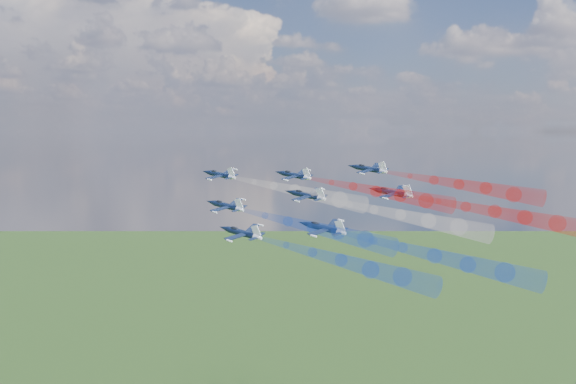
{
  "coord_description": "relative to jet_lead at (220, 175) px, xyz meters",
  "views": [
    {
      "loc": [
        5.99,
        -126.34,
        150.56
      ],
      "look_at": [
        13.57,
        13.14,
        137.75
      ],
      "focal_mm": 41.09,
      "sensor_mm": 36.0,
      "label": 1
    }
  ],
  "objects": [
    {
      "name": "jet_lead",
      "position": [
        0.0,
        0.0,
        0.0
      ],
      "size": [
        14.17,
        14.17,
        6.04
      ],
      "primitive_type": null,
      "rotation": [
        0.11,
        -0.24,
        0.81
      ],
      "color": "black"
    },
    {
      "name": "trail_lead",
      "position": [
        16.35,
        -14.84,
        -2.39
      ],
      "size": [
        28.34,
        26.68,
        8.11
      ],
      "primitive_type": null,
      "rotation": [
        0.11,
        -0.24,
        0.81
      ],
      "color": "white"
    },
    {
      "name": "jet_inner_left",
      "position": [
        2.09,
        -17.85,
        -5.25
      ],
      "size": [
        14.17,
        14.17,
        6.04
      ],
      "primitive_type": null,
      "rotation": [
        0.11,
        -0.24,
        0.81
      ],
      "color": "black"
    },
    {
      "name": "trail_inner_left",
      "position": [
        18.44,
        -32.69,
        -7.64
      ],
      "size": [
        28.34,
        26.68,
        8.11
      ],
      "primitive_type": null,
      "rotation": [
        0.11,
        -0.24,
        0.81
      ],
      "color": "blue"
    },
    {
      "name": "jet_inner_right",
      "position": [
        17.16,
        -1.1,
        -0.11
      ],
      "size": [
        14.17,
        14.17,
        6.04
      ],
      "primitive_type": null,
      "rotation": [
        0.11,
        -0.24,
        0.81
      ],
      "color": "black"
    },
    {
      "name": "trail_inner_right",
      "position": [
        33.51,
        -15.95,
        -2.5
      ],
      "size": [
        28.34,
        26.68,
        8.11
      ],
      "primitive_type": null,
      "rotation": [
        0.11,
        -0.24,
        0.81
      ],
      "color": "red"
    },
    {
      "name": "jet_outer_left",
      "position": [
        5.5,
        -32.26,
        -8.67
      ],
      "size": [
        14.17,
        14.17,
        6.04
      ],
      "primitive_type": null,
      "rotation": [
        0.11,
        -0.24,
        0.81
      ],
      "color": "black"
    },
    {
      "name": "trail_outer_left",
      "position": [
        21.85,
        -47.1,
        -11.06
      ],
      "size": [
        28.34,
        26.68,
        8.11
      ],
      "primitive_type": null,
      "rotation": [
        0.11,
        -0.24,
        0.81
      ],
      "color": "blue"
    },
    {
      "name": "jet_center_third",
      "position": [
        18.59,
        -18.0,
        -3.13
      ],
      "size": [
        14.17,
        14.17,
        6.04
      ],
      "primitive_type": null,
      "rotation": [
        0.11,
        -0.24,
        0.81
      ],
      "color": "black"
    },
    {
      "name": "trail_center_third",
      "position": [
        34.94,
        -32.84,
        -5.51
      ],
      "size": [
        28.34,
        26.68,
        8.11
      ],
      "primitive_type": null,
      "rotation": [
        0.11,
        -0.24,
        0.81
      ],
      "color": "white"
    },
    {
      "name": "jet_outer_right",
      "position": [
        34.1,
        -3.55,
        1.44
      ],
      "size": [
        14.17,
        14.17,
        6.04
      ],
      "primitive_type": null,
      "rotation": [
        0.11,
        -0.24,
        0.81
      ],
      "color": "black"
    },
    {
      "name": "trail_outer_right",
      "position": [
        50.46,
        -18.39,
        -0.95
      ],
      "size": [
        28.34,
        26.68,
        8.11
      ],
      "primitive_type": null,
      "rotation": [
        0.11,
        -0.24,
        0.81
      ],
      "color": "red"
    },
    {
      "name": "jet_rear_left",
      "position": [
        20.38,
        -34.65,
        -7.55
      ],
      "size": [
        14.17,
        14.17,
        6.04
      ],
      "primitive_type": null,
      "rotation": [
        0.11,
        -0.24,
        0.81
      ],
      "color": "black"
    },
    {
      "name": "trail_rear_left",
      "position": [
        36.74,
        -49.49,
        -9.93
      ],
      "size": [
        28.34,
        26.68,
        8.11
      ],
      "primitive_type": null,
      "rotation": [
        0.11,
        -0.24,
        0.81
      ],
      "color": "blue"
    },
    {
      "name": "jet_rear_right",
      "position": [
        36.62,
        -17.25,
        -2.74
      ],
      "size": [
        14.17,
        14.17,
        6.04
      ],
      "primitive_type": null,
      "rotation": [
        0.11,
        -0.24,
        0.81
      ],
      "color": "black"
    },
    {
      "name": "trail_rear_right",
      "position": [
        52.98,
        -32.09,
        -5.12
      ],
      "size": [
        28.34,
        26.68,
        8.11
      ],
      "primitive_type": null,
      "rotation": [
        0.11,
        -0.24,
        0.81
      ],
      "color": "red"
    }
  ]
}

